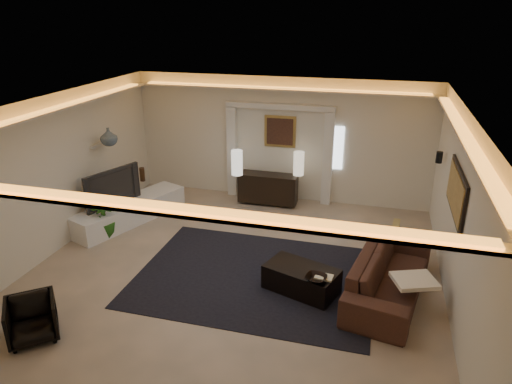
% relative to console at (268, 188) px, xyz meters
% --- Properties ---
extents(floor, '(7.00, 7.00, 0.00)m').
position_rel_console_xyz_m(floor, '(0.16, -2.99, -0.40)').
color(floor, tan).
rests_on(floor, ground).
extents(ceiling, '(7.00, 7.00, 0.00)m').
position_rel_console_xyz_m(ceiling, '(0.16, -2.99, 2.50)').
color(ceiling, white).
rests_on(ceiling, ground).
extents(wall_back, '(7.00, 0.00, 7.00)m').
position_rel_console_xyz_m(wall_back, '(0.16, 0.51, 1.05)').
color(wall_back, silver).
rests_on(wall_back, ground).
extents(wall_front, '(7.00, 0.00, 7.00)m').
position_rel_console_xyz_m(wall_front, '(0.16, -6.49, 1.05)').
color(wall_front, silver).
rests_on(wall_front, ground).
extents(wall_left, '(0.00, 7.00, 7.00)m').
position_rel_console_xyz_m(wall_left, '(-3.34, -2.99, 1.05)').
color(wall_left, silver).
rests_on(wall_left, ground).
extents(wall_right, '(0.00, 7.00, 7.00)m').
position_rel_console_xyz_m(wall_right, '(3.66, -2.99, 1.05)').
color(wall_right, silver).
rests_on(wall_right, ground).
extents(cove_soffit, '(7.00, 7.00, 0.04)m').
position_rel_console_xyz_m(cove_soffit, '(0.16, -2.99, 2.22)').
color(cove_soffit, silver).
rests_on(cove_soffit, ceiling).
extents(daylight_slit, '(0.25, 0.03, 1.00)m').
position_rel_console_xyz_m(daylight_slit, '(1.51, 0.49, 0.95)').
color(daylight_slit, white).
rests_on(daylight_slit, wall_back).
extents(area_rug, '(4.00, 3.00, 0.01)m').
position_rel_console_xyz_m(area_rug, '(0.56, -3.19, -0.39)').
color(area_rug, black).
rests_on(area_rug, ground).
extents(pilaster_left, '(0.22, 0.20, 2.20)m').
position_rel_console_xyz_m(pilaster_left, '(-0.99, 0.41, 0.70)').
color(pilaster_left, silver).
rests_on(pilaster_left, ground).
extents(pilaster_right, '(0.22, 0.20, 2.20)m').
position_rel_console_xyz_m(pilaster_right, '(1.31, 0.41, 0.70)').
color(pilaster_right, silver).
rests_on(pilaster_right, ground).
extents(alcove_header, '(2.52, 0.20, 0.12)m').
position_rel_console_xyz_m(alcove_header, '(0.16, 0.41, 1.85)').
color(alcove_header, silver).
rests_on(alcove_header, wall_back).
extents(painting_frame, '(0.74, 0.04, 0.74)m').
position_rel_console_xyz_m(painting_frame, '(0.16, 0.48, 1.25)').
color(painting_frame, tan).
rests_on(painting_frame, wall_back).
extents(painting_canvas, '(0.62, 0.02, 0.62)m').
position_rel_console_xyz_m(painting_canvas, '(0.16, 0.45, 1.25)').
color(painting_canvas, '#4C2D1E').
rests_on(painting_canvas, wall_back).
extents(art_panel_frame, '(0.04, 1.64, 0.74)m').
position_rel_console_xyz_m(art_panel_frame, '(3.63, -2.69, 1.30)').
color(art_panel_frame, black).
rests_on(art_panel_frame, wall_right).
extents(art_panel_gold, '(0.02, 1.50, 0.62)m').
position_rel_console_xyz_m(art_panel_gold, '(3.61, -2.69, 1.30)').
color(art_panel_gold, tan).
rests_on(art_panel_gold, wall_right).
extents(wall_sconce, '(0.12, 0.12, 0.22)m').
position_rel_console_xyz_m(wall_sconce, '(3.54, -0.79, 1.28)').
color(wall_sconce, black).
rests_on(wall_sconce, wall_right).
extents(wall_niche, '(0.10, 0.55, 0.04)m').
position_rel_console_xyz_m(wall_niche, '(-3.28, -1.59, 1.25)').
color(wall_niche, silver).
rests_on(wall_niche, wall_left).
extents(console, '(1.37, 0.43, 0.68)m').
position_rel_console_xyz_m(console, '(0.00, 0.00, 0.00)').
color(console, black).
rests_on(console, ground).
extents(lamp_left, '(0.29, 0.29, 0.58)m').
position_rel_console_xyz_m(lamp_left, '(-0.68, -0.21, 0.69)').
color(lamp_left, white).
rests_on(lamp_left, console).
extents(lamp_right, '(0.26, 0.26, 0.55)m').
position_rel_console_xyz_m(lamp_right, '(0.68, 0.15, 0.69)').
color(lamp_right, beige).
rests_on(lamp_right, console).
extents(media_ledge, '(1.57, 2.70, 0.50)m').
position_rel_console_xyz_m(media_ledge, '(-2.64, -1.72, -0.18)').
color(media_ledge, white).
rests_on(media_ledge, ground).
extents(tv, '(1.32, 0.64, 0.77)m').
position_rel_console_xyz_m(tv, '(-2.96, -1.92, 0.44)').
color(tv, black).
rests_on(tv, media_ledge).
extents(figurine, '(0.14, 0.14, 0.33)m').
position_rel_console_xyz_m(figurine, '(-2.96, -0.50, 0.24)').
color(figurine, '#442A19').
rests_on(figurine, media_ledge).
extents(ginger_jar, '(0.38, 0.38, 0.36)m').
position_rel_console_xyz_m(ginger_jar, '(-2.99, -1.66, 1.45)').
color(ginger_jar, '#51616C').
rests_on(ginger_jar, wall_niche).
extents(plant, '(0.55, 0.55, 0.80)m').
position_rel_console_xyz_m(plant, '(-2.76, -2.52, -0.00)').
color(plant, '#1E4F13').
rests_on(plant, ground).
extents(sofa, '(2.62, 1.42, 0.72)m').
position_rel_console_xyz_m(sofa, '(2.77, -3.14, -0.04)').
color(sofa, brown).
rests_on(sofa, ground).
extents(throw_blanket, '(0.75, 0.68, 0.07)m').
position_rel_console_xyz_m(throw_blanket, '(3.11, -3.53, 0.15)').
color(throw_blanket, silver).
rests_on(throw_blanket, sofa).
extents(throw_pillow, '(0.15, 0.39, 0.38)m').
position_rel_console_xyz_m(throw_pillow, '(2.84, -1.94, 0.15)').
color(throw_pillow, tan).
rests_on(throw_pillow, sofa).
extents(coffee_table, '(1.30, 0.98, 0.43)m').
position_rel_console_xyz_m(coffee_table, '(1.40, -3.39, -0.20)').
color(coffee_table, black).
rests_on(coffee_table, ground).
extents(bowl, '(0.39, 0.39, 0.08)m').
position_rel_console_xyz_m(bowl, '(1.67, -3.71, 0.05)').
color(bowl, black).
rests_on(bowl, coffee_table).
extents(magazine, '(0.29, 0.22, 0.03)m').
position_rel_console_xyz_m(magazine, '(1.78, -3.60, 0.02)').
color(magazine, '#F2E9BD').
rests_on(magazine, coffee_table).
extents(armchair, '(0.92, 0.92, 0.60)m').
position_rel_console_xyz_m(armchair, '(-2.01, -5.54, -0.10)').
color(armchair, black).
rests_on(armchair, ground).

